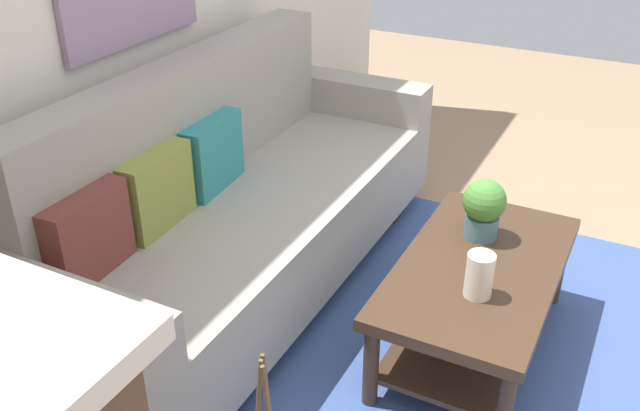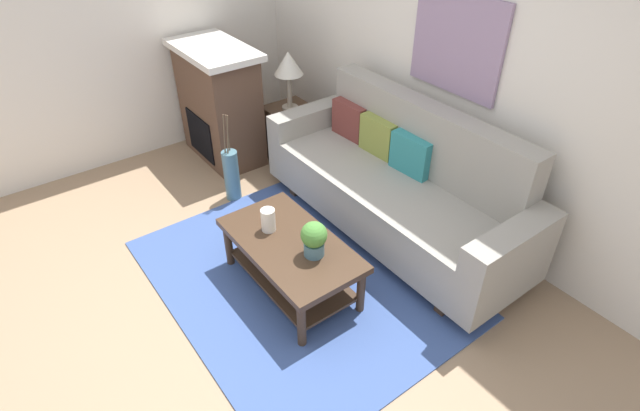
# 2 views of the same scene
# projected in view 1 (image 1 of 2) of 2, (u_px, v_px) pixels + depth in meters

# --- Properties ---
(ground_plane) EXTENTS (9.12, 9.12, 0.00)m
(ground_plane) POSITION_uv_depth(u_px,v_px,m) (568.00, 384.00, 2.79)
(ground_plane) COLOR #9E7F60
(area_rug) EXTENTS (2.38, 1.85, 0.01)m
(area_rug) POSITION_uv_depth(u_px,v_px,m) (448.00, 345.00, 2.98)
(area_rug) COLOR #3D5693
(area_rug) RESTS_ON ground_plane
(couch) EXTENTS (2.43, 0.84, 1.08)m
(couch) POSITION_uv_depth(u_px,v_px,m) (238.00, 209.00, 3.16)
(couch) COLOR gray
(couch) RESTS_ON ground_plane
(throw_pillow_maroon) EXTENTS (0.37, 0.14, 0.32)m
(throw_pillow_maroon) POSITION_uv_depth(u_px,v_px,m) (87.00, 235.00, 2.49)
(throw_pillow_maroon) COLOR brown
(throw_pillow_maroon) RESTS_ON couch
(throw_pillow_olive) EXTENTS (0.36, 0.14, 0.32)m
(throw_pillow_olive) POSITION_uv_depth(u_px,v_px,m) (156.00, 190.00, 2.79)
(throw_pillow_olive) COLOR olive
(throw_pillow_olive) RESTS_ON couch
(throw_pillow_teal) EXTENTS (0.37, 0.15, 0.32)m
(throw_pillow_teal) POSITION_uv_depth(u_px,v_px,m) (211.00, 154.00, 3.09)
(throw_pillow_teal) COLOR teal
(throw_pillow_teal) RESTS_ON couch
(coffee_table) EXTENTS (1.10, 0.60, 0.43)m
(coffee_table) POSITION_uv_depth(u_px,v_px,m) (477.00, 288.00, 2.83)
(coffee_table) COLOR #422D1E
(coffee_table) RESTS_ON ground_plane
(tabletop_vase) EXTENTS (0.10, 0.10, 0.18)m
(tabletop_vase) POSITION_uv_depth(u_px,v_px,m) (479.00, 275.00, 2.55)
(tabletop_vase) COLOR white
(tabletop_vase) RESTS_ON coffee_table
(potted_plant_tabletop) EXTENTS (0.18, 0.18, 0.26)m
(potted_plant_tabletop) POSITION_uv_depth(u_px,v_px,m) (484.00, 207.00, 2.89)
(potted_plant_tabletop) COLOR slate
(potted_plant_tabletop) RESTS_ON coffee_table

